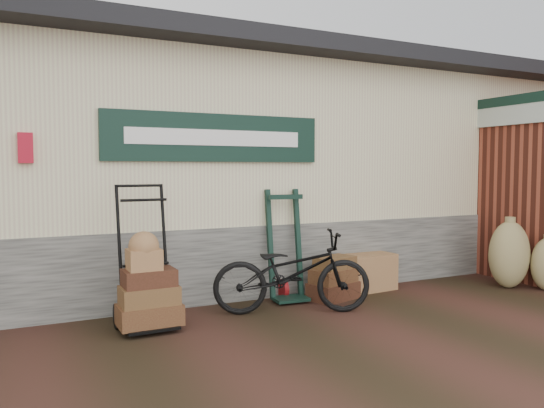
{
  "coord_description": "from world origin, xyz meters",
  "views": [
    {
      "loc": [
        -2.43,
        -4.82,
        1.59
      ],
      "look_at": [
        0.38,
        0.9,
        1.17
      ],
      "focal_mm": 35.0,
      "sensor_mm": 36.0,
      "label": 1
    }
  ],
  "objects_px": {
    "green_barrow": "(286,245)",
    "wicker_hamper": "(365,272)",
    "porter_trolley": "(145,255)",
    "bicycle": "(292,268)",
    "suitcase_stack": "(333,278)"
  },
  "relations": [
    {
      "from": "porter_trolley",
      "to": "wicker_hamper",
      "type": "xyz_separation_m",
      "value": [
        2.99,
        0.39,
        -0.5
      ]
    },
    {
      "from": "suitcase_stack",
      "to": "bicycle",
      "type": "bearing_deg",
      "value": -156.33
    },
    {
      "from": "suitcase_stack",
      "to": "wicker_hamper",
      "type": "distance_m",
      "value": 0.71
    },
    {
      "from": "porter_trolley",
      "to": "suitcase_stack",
      "type": "relative_size",
      "value": 2.45
    },
    {
      "from": "wicker_hamper",
      "to": "porter_trolley",
      "type": "bearing_deg",
      "value": -172.64
    },
    {
      "from": "suitcase_stack",
      "to": "green_barrow",
      "type": "bearing_deg",
      "value": 157.81
    },
    {
      "from": "green_barrow",
      "to": "suitcase_stack",
      "type": "relative_size",
      "value": 2.24
    },
    {
      "from": "porter_trolley",
      "to": "green_barrow",
      "type": "height_order",
      "value": "porter_trolley"
    },
    {
      "from": "green_barrow",
      "to": "wicker_hamper",
      "type": "relative_size",
      "value": 1.84
    },
    {
      "from": "bicycle",
      "to": "porter_trolley",
      "type": "bearing_deg",
      "value": 103.28
    },
    {
      "from": "porter_trolley",
      "to": "green_barrow",
      "type": "relative_size",
      "value": 1.09
    },
    {
      "from": "green_barrow",
      "to": "wicker_hamper",
      "type": "height_order",
      "value": "green_barrow"
    },
    {
      "from": "porter_trolley",
      "to": "suitcase_stack",
      "type": "height_order",
      "value": "porter_trolley"
    },
    {
      "from": "suitcase_stack",
      "to": "bicycle",
      "type": "relative_size",
      "value": 0.34
    },
    {
      "from": "green_barrow",
      "to": "bicycle",
      "type": "height_order",
      "value": "green_barrow"
    }
  ]
}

